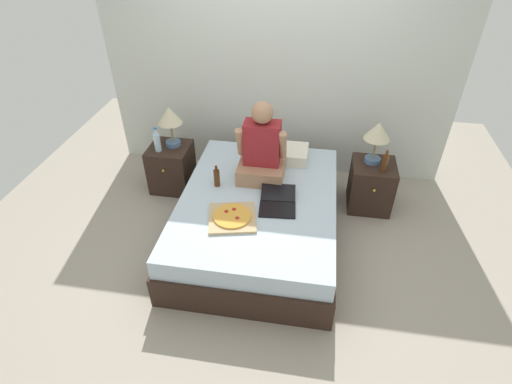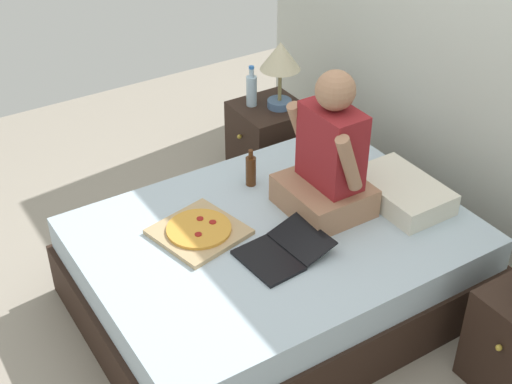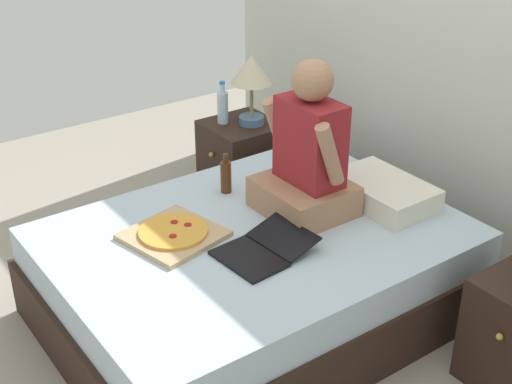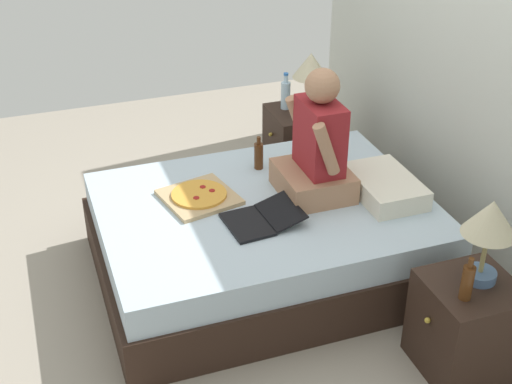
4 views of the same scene
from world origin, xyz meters
name	(u,v)px [view 4 (image 4 of 4)]	position (x,y,z in m)	size (l,w,h in m)	color
ground_plane	(264,271)	(0.00, 0.00, 0.00)	(5.84, 5.84, 0.00)	#9E9384
wall_back	(481,53)	(0.00, 1.34, 1.25)	(3.84, 0.12, 2.50)	silver
bed	(264,238)	(0.00, 0.00, 0.24)	(1.47, 1.97, 0.49)	black
nightstand_left	(299,142)	(-1.10, 0.68, 0.26)	(0.44, 0.47, 0.52)	black
lamp_on_left_nightstand	(311,70)	(-1.06, 0.73, 0.85)	(0.26, 0.26, 0.45)	#4C6B93
water_bottle	(286,94)	(-1.18, 0.59, 0.63)	(0.07, 0.07, 0.28)	silver
nightstand_right	(466,326)	(1.10, 0.68, 0.26)	(0.44, 0.47, 0.52)	black
lamp_on_right_nightstand	(490,224)	(1.07, 0.73, 0.85)	(0.26, 0.26, 0.45)	#4C6B93
beer_bottle	(467,282)	(1.17, 0.58, 0.62)	(0.06, 0.06, 0.23)	#512D14
pillow	(384,186)	(0.15, 0.70, 0.55)	(0.52, 0.34, 0.12)	silver
person_seated	(317,149)	(-0.02, 0.33, 0.78)	(0.47, 0.40, 0.78)	#A37556
laptop	(259,220)	(0.19, -0.10, 0.51)	(0.35, 0.44, 0.07)	black
pizza_box	(199,196)	(-0.17, -0.35, 0.51)	(0.48, 0.48, 0.04)	tan
beer_bottle_on_bed	(259,155)	(-0.42, 0.11, 0.58)	(0.06, 0.06, 0.22)	#4C2811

